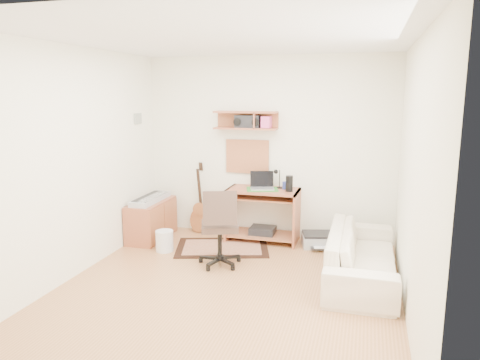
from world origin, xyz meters
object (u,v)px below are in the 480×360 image
(desk, at_px, (263,215))
(printer, at_px, (319,240))
(cabinet, at_px, (151,220))
(sofa, at_px, (362,247))
(task_chair, at_px, (220,226))

(desk, xyz_separation_m, printer, (0.81, -0.03, -0.29))
(cabinet, bearing_deg, sofa, -12.54)
(cabinet, height_order, printer, cabinet)
(cabinet, bearing_deg, desk, 12.01)
(cabinet, distance_m, sofa, 3.03)
(task_chair, xyz_separation_m, printer, (1.11, 1.02, -0.40))
(task_chair, relative_size, printer, 2.10)
(desk, relative_size, sofa, 0.53)
(desk, height_order, cabinet, desk)
(printer, distance_m, sofa, 1.16)
(task_chair, bearing_deg, cabinet, 130.91)
(desk, xyz_separation_m, sofa, (1.38, -0.99, -0.01))
(task_chair, distance_m, sofa, 1.69)
(sofa, bearing_deg, task_chair, 91.84)
(printer, xyz_separation_m, sofa, (0.58, -0.96, 0.28))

